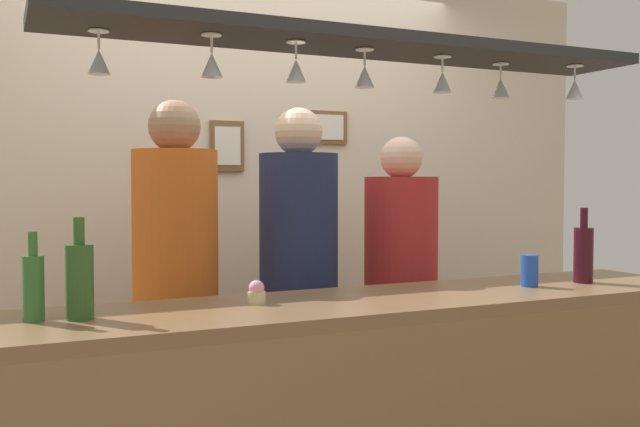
# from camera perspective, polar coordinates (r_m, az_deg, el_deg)

# --- Properties ---
(back_wall) EXTENTS (4.40, 0.06, 2.60)m
(back_wall) POSITION_cam_1_polar(r_m,az_deg,el_deg) (3.79, -6.28, 0.39)
(back_wall) COLOR beige
(back_wall) RESTS_ON ground_plane
(bar_counter) EXTENTS (2.70, 0.55, 1.04)m
(bar_counter) POSITION_cam_1_polar(r_m,az_deg,el_deg) (2.43, 6.14, -15.24)
(bar_counter) COLOR brown
(bar_counter) RESTS_ON ground_plane
(overhead_glass_rack) EXTENTS (2.20, 0.36, 0.04)m
(overhead_glass_rack) POSITION_cam_1_polar(r_m,az_deg,el_deg) (2.54, 3.85, 13.44)
(overhead_glass_rack) COLOR black
(hanging_wineglass_far_left) EXTENTS (0.07, 0.07, 0.13)m
(hanging_wineglass_far_left) POSITION_cam_1_polar(r_m,az_deg,el_deg) (2.30, -17.32, 11.66)
(hanging_wineglass_far_left) COLOR silver
(hanging_wineglass_far_left) RESTS_ON overhead_glass_rack
(hanging_wineglass_left) EXTENTS (0.07, 0.07, 0.13)m
(hanging_wineglass_left) POSITION_cam_1_polar(r_m,az_deg,el_deg) (2.28, -8.68, 11.81)
(hanging_wineglass_left) COLOR silver
(hanging_wineglass_left) RESTS_ON overhead_glass_rack
(hanging_wineglass_center_left) EXTENTS (0.07, 0.07, 0.13)m
(hanging_wineglass_center_left) POSITION_cam_1_polar(r_m,az_deg,el_deg) (2.37, -1.94, 11.49)
(hanging_wineglass_center_left) COLOR silver
(hanging_wineglass_center_left) RESTS_ON overhead_glass_rack
(hanging_wineglass_center) EXTENTS (0.07, 0.07, 0.13)m
(hanging_wineglass_center) POSITION_cam_1_polar(r_m,az_deg,el_deg) (2.50, 3.60, 11.01)
(hanging_wineglass_center) COLOR silver
(hanging_wineglass_center) RESTS_ON overhead_glass_rack
(hanging_wineglass_center_right) EXTENTS (0.07, 0.07, 0.13)m
(hanging_wineglass_center_right) POSITION_cam_1_polar(r_m,az_deg,el_deg) (2.67, 9.79, 10.44)
(hanging_wineglass_center_right) COLOR silver
(hanging_wineglass_center_right) RESTS_ON overhead_glass_rack
(hanging_wineglass_right) EXTENTS (0.07, 0.07, 0.13)m
(hanging_wineglass_right) POSITION_cam_1_polar(r_m,az_deg,el_deg) (2.88, 14.29, 9.82)
(hanging_wineglass_right) COLOR silver
(hanging_wineglass_right) RESTS_ON overhead_glass_rack
(hanging_wineglass_far_right) EXTENTS (0.07, 0.07, 0.13)m
(hanging_wineglass_far_right) POSITION_cam_1_polar(r_m,az_deg,el_deg) (3.01, 19.76, 9.43)
(hanging_wineglass_far_right) COLOR silver
(hanging_wineglass_far_right) RESTS_ON overhead_glass_rack
(person_left_orange_shirt) EXTENTS (0.34, 0.34, 1.77)m
(person_left_orange_shirt) POSITION_cam_1_polar(r_m,az_deg,el_deg) (2.92, -11.50, -4.82)
(person_left_orange_shirt) COLOR #2D334C
(person_left_orange_shirt) RESTS_ON ground_plane
(person_middle_navy_shirt) EXTENTS (0.34, 0.34, 1.76)m
(person_middle_navy_shirt) POSITION_cam_1_polar(r_m,az_deg,el_deg) (3.08, -1.79, -4.47)
(person_middle_navy_shirt) COLOR #2D334C
(person_middle_navy_shirt) RESTS_ON ground_plane
(person_right_red_shirt) EXTENTS (0.34, 0.34, 1.65)m
(person_right_red_shirt) POSITION_cam_1_polar(r_m,az_deg,el_deg) (3.32, 6.49, -5.23)
(person_right_red_shirt) COLOR #2D334C
(person_right_red_shirt) RESTS_ON ground_plane
(bottle_wine_dark_red) EXTENTS (0.08, 0.08, 0.30)m
(bottle_wine_dark_red) POSITION_cam_1_polar(r_m,az_deg,el_deg) (3.02, 20.39, -3.00)
(bottle_wine_dark_red) COLOR #380F19
(bottle_wine_dark_red) RESTS_ON bar_counter
(bottle_beer_green_import) EXTENTS (0.06, 0.06, 0.26)m
(bottle_beer_green_import) POSITION_cam_1_polar(r_m,az_deg,el_deg) (2.21, -22.01, -5.39)
(bottle_beer_green_import) COLOR #336B2D
(bottle_beer_green_import) RESTS_ON bar_counter
(bottle_champagne_green) EXTENTS (0.08, 0.08, 0.30)m
(bottle_champagne_green) POSITION_cam_1_polar(r_m,az_deg,el_deg) (2.20, -18.73, -5.01)
(bottle_champagne_green) COLOR #2D5623
(bottle_champagne_green) RESTS_ON bar_counter
(drink_can) EXTENTS (0.07, 0.07, 0.12)m
(drink_can) POSITION_cam_1_polar(r_m,az_deg,el_deg) (2.85, 16.47, -4.43)
(drink_can) COLOR #1E4CB2
(drink_can) RESTS_ON bar_counter
(cupcake) EXTENTS (0.06, 0.06, 0.08)m
(cupcake) POSITION_cam_1_polar(r_m,az_deg,el_deg) (2.37, -5.12, -6.36)
(cupcake) COLOR beige
(cupcake) RESTS_ON bar_counter
(picture_frame_upper_small) EXTENTS (0.22, 0.02, 0.18)m
(picture_frame_upper_small) POSITION_cam_1_polar(r_m,az_deg,el_deg) (3.94, 0.71, 6.92)
(picture_frame_upper_small) COLOR brown
(picture_frame_upper_small) RESTS_ON back_wall
(picture_frame_crest) EXTENTS (0.18, 0.02, 0.26)m
(picture_frame_crest) POSITION_cam_1_polar(r_m,az_deg,el_deg) (3.72, -7.47, 5.39)
(picture_frame_crest) COLOR brown
(picture_frame_crest) RESTS_ON back_wall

